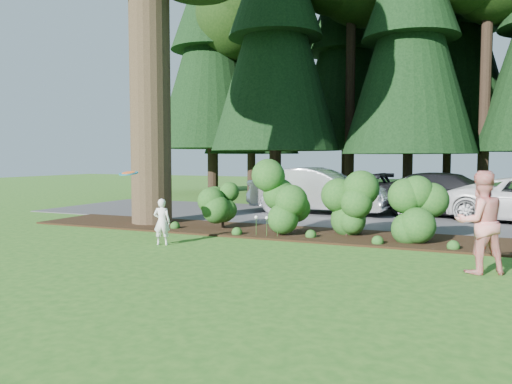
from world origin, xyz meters
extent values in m
plane|color=#235819|center=(0.00, 0.00, 0.00)|extent=(80.00, 80.00, 0.00)
cube|color=black|center=(0.00, 3.25, 0.03)|extent=(16.00, 2.50, 0.05)
cube|color=#38383A|center=(0.00, 7.50, 0.01)|extent=(22.00, 6.00, 0.03)
cylinder|color=#2E2317|center=(-4.60, 3.40, 6.00)|extent=(1.24, 1.24, 12.00)
sphere|color=#194916|center=(-2.00, 3.20, 0.66)|extent=(1.08, 1.08, 1.08)
cylinder|color=black|center=(-2.00, 3.20, 0.15)|extent=(0.08, 0.08, 0.30)
sphere|color=#194916|center=(-0.20, 3.00, 0.94)|extent=(1.35, 1.35, 1.35)
cylinder|color=black|center=(-0.20, 3.00, 0.15)|extent=(0.08, 0.08, 0.30)
sphere|color=#194916|center=(1.60, 3.30, 0.83)|extent=(1.26, 1.26, 1.26)
cylinder|color=black|center=(1.60, 3.30, 0.15)|extent=(0.08, 0.08, 0.30)
sphere|color=#194916|center=(3.40, 3.10, 0.72)|extent=(1.17, 1.17, 1.17)
cylinder|color=black|center=(3.40, 3.10, 0.15)|extent=(0.08, 0.08, 0.30)
cylinder|color=#194916|center=(-0.60, 2.40, 0.25)|extent=(0.01, 0.01, 0.50)
sphere|color=white|center=(-0.60, 2.40, 0.52)|extent=(0.09, 0.09, 0.09)
cylinder|color=#194916|center=(-0.30, 2.40, 0.25)|extent=(0.01, 0.01, 0.50)
sphere|color=white|center=(-0.30, 2.40, 0.52)|extent=(0.09, 0.09, 0.09)
cylinder|color=#194916|center=(0.00, 2.40, 0.25)|extent=(0.01, 0.01, 0.50)
sphere|color=white|center=(0.00, 2.40, 0.52)|extent=(0.09, 0.09, 0.09)
cylinder|color=black|center=(-9.50, 14.00, 4.90)|extent=(0.50, 0.50, 9.80)
cone|color=black|center=(-9.50, 14.00, 7.70)|extent=(6.16, 6.16, 10.50)
cylinder|color=black|center=(-7.00, 14.50, 4.55)|extent=(0.50, 0.50, 9.10)
sphere|color=black|center=(-7.00, 14.50, 10.14)|extent=(5.72, 5.72, 5.72)
cylinder|color=black|center=(-4.00, 15.00, 5.25)|extent=(0.50, 0.50, 10.50)
cone|color=black|center=(-4.00, 15.00, 8.25)|extent=(6.60, 6.60, 11.25)
cylinder|color=black|center=(-1.00, 13.50, 4.38)|extent=(0.50, 0.50, 8.75)
cylinder|color=black|center=(2.00, 14.50, 5.60)|extent=(0.50, 0.50, 11.20)
cone|color=black|center=(2.00, 14.50, 8.80)|extent=(7.04, 7.04, 12.00)
cylinder|color=black|center=(5.00, 15.50, 4.72)|extent=(0.50, 0.50, 9.45)
cylinder|color=black|center=(-8.00, 18.50, 5.60)|extent=(0.50, 0.50, 11.20)
cone|color=black|center=(-8.00, 18.50, 8.80)|extent=(7.04, 7.04, 12.00)
cylinder|color=black|center=(-2.50, 18.00, 5.25)|extent=(0.50, 0.50, 10.50)
cone|color=black|center=(-2.50, 18.00, 8.25)|extent=(6.60, 6.60, 11.25)
cylinder|color=black|center=(3.50, 19.00, 5.95)|extent=(0.50, 0.50, 11.90)
cone|color=black|center=(3.50, 19.00, 9.35)|extent=(7.48, 7.48, 12.75)
imported|color=silver|center=(-0.58, 8.12, 0.87)|extent=(5.18, 2.02, 1.68)
imported|color=black|center=(3.95, 9.00, 0.79)|extent=(5.49, 2.84, 1.52)
imported|color=white|center=(-2.19, 0.40, 0.56)|extent=(0.47, 0.38, 1.11)
imported|color=red|center=(4.74, 0.23, 0.93)|extent=(1.13, 1.04, 1.86)
cylinder|color=#176983|center=(-3.03, 0.24, 1.71)|extent=(0.46, 0.46, 0.10)
cylinder|color=#FF5B15|center=(-3.03, 0.24, 1.72)|extent=(0.32, 0.32, 0.07)
camera|label=1|loc=(4.59, -9.56, 2.10)|focal=35.00mm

